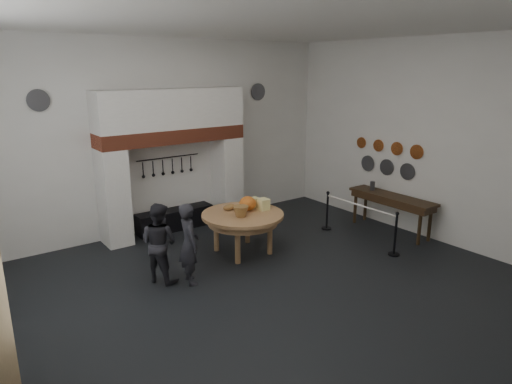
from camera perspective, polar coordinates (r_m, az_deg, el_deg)
floor at (r=8.47m, az=1.50°, el=-11.57°), size 9.00×8.00×0.02m
ceiling at (r=7.58m, az=1.75°, el=20.38°), size 9.00×8.00×0.02m
wall_back at (r=11.10m, az=-11.23°, el=6.86°), size 9.00×0.02×4.50m
wall_front at (r=5.28m, az=29.37°, el=-4.17°), size 9.00×0.02×4.50m
wall_right at (r=11.02m, az=20.55°, el=6.12°), size 0.02×8.00×4.50m
chimney_pier_left at (r=10.49m, az=-17.36°, el=-0.62°), size 0.55×0.70×2.15m
chimney_pier_right at (r=11.72m, az=-3.67°, el=1.70°), size 0.55×0.70×2.15m
hearth_brick_band at (r=10.78m, az=-10.44°, el=6.97°), size 3.50×0.72×0.32m
chimney_hood at (r=10.71m, az=-10.60°, el=10.20°), size 3.50×0.70×0.90m
iron_range at (r=11.32m, az=-10.10°, el=-3.36°), size 1.90×0.45×0.50m
utensil_rail at (r=11.11m, az=-10.92°, el=4.26°), size 1.60×0.02×0.02m
door_jamb_near at (r=4.96m, az=-29.23°, el=-17.51°), size 0.22×0.30×2.60m
work_table at (r=9.58m, az=-1.67°, el=-2.88°), size 1.87×1.87×0.07m
pumpkin at (r=9.71m, az=-1.05°, el=-1.44°), size 0.36×0.36×0.31m
cheese_block_big at (r=9.77m, az=0.90°, el=-1.54°), size 0.22×0.22×0.24m
cheese_block_small at (r=9.99m, az=-0.23°, el=-1.27°), size 0.18×0.18×0.20m
wicker_basket at (r=9.33m, az=-1.92°, el=-2.43°), size 0.35×0.35×0.22m
bread_loaf at (r=9.77m, az=-3.33°, el=-1.91°), size 0.31×0.18×0.13m
visitor_near at (r=8.36m, az=-8.36°, el=-6.40°), size 0.46×0.61×1.52m
visitor_far at (r=8.54m, az=-12.01°, el=-6.20°), size 0.84×0.90×1.49m
side_table at (r=11.27m, az=16.63°, el=-0.56°), size 0.55×2.20×0.06m
pewter_jug at (r=11.59m, az=14.34°, el=0.76°), size 0.12×0.12×0.22m
copper_pan_a at (r=11.15m, az=19.44°, el=4.74°), size 0.03×0.34×0.34m
copper_pan_b at (r=11.46m, az=17.19°, el=5.20°), size 0.03×0.32×0.32m
copper_pan_c at (r=11.79m, az=15.05°, el=5.63°), size 0.03×0.30×0.30m
copper_pan_d at (r=12.14m, az=13.04°, el=6.03°), size 0.03×0.28×0.28m
pewter_plate_left at (r=11.35m, az=18.40°, el=2.44°), size 0.03×0.40×0.40m
pewter_plate_mid at (r=11.70m, az=16.02°, el=2.99°), size 0.03×0.40×0.40m
pewter_plate_right at (r=12.07m, az=13.79°, el=3.51°), size 0.03×0.40×0.40m
pewter_plate_back_left at (r=10.13m, az=-25.57°, el=10.30°), size 0.44×0.03×0.44m
pewter_plate_back_right at (r=12.35m, az=0.27°, el=12.41°), size 0.44×0.03×0.44m
barrier_post_near at (r=9.99m, az=17.03°, el=-5.16°), size 0.05×0.05×0.90m
barrier_post_far at (r=11.21m, az=8.89°, el=-2.41°), size 0.05×0.05×0.90m
barrier_rope at (r=10.45m, az=12.85°, el=-1.64°), size 0.04×2.00×0.04m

